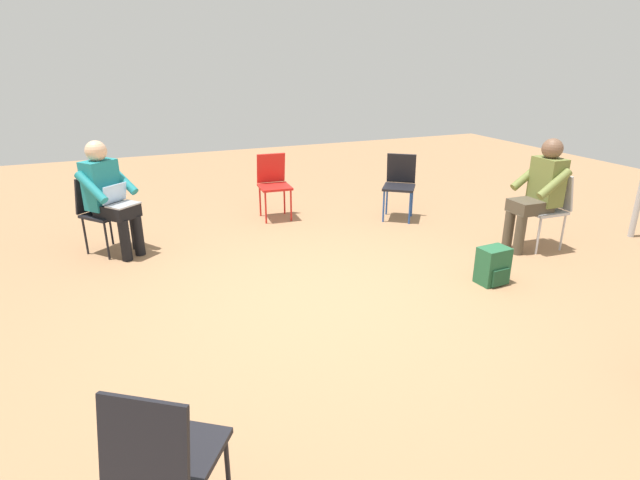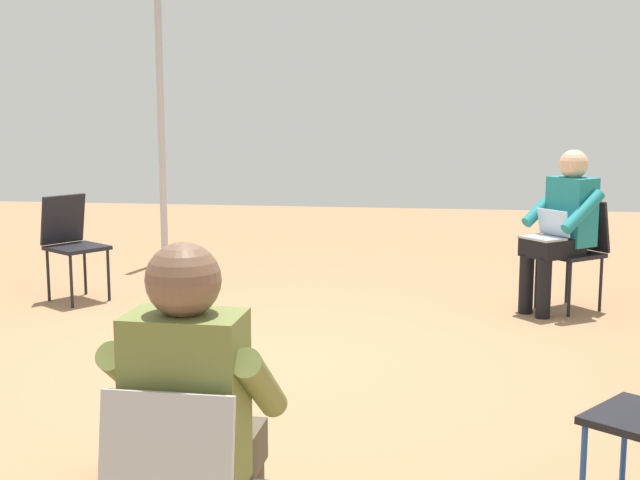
{
  "view_description": "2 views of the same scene",
  "coord_description": "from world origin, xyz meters",
  "px_view_note": "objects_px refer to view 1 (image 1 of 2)",
  "views": [
    {
      "loc": [
        -3.69,
        1.58,
        2.07
      ],
      "look_at": [
        0.2,
        -0.03,
        0.5
      ],
      "focal_mm": 28.0,
      "sensor_mm": 36.0,
      "label": 1
    },
    {
      "loc": [
        1.01,
        -5.18,
        1.65
      ],
      "look_at": [
        0.29,
        0.14,
        0.77
      ],
      "focal_mm": 50.0,
      "sensor_mm": 36.0,
      "label": 2
    }
  ],
  "objects_px": {
    "chair_east": "(273,181)",
    "backpack_near_laptop_user": "(492,268)",
    "chair_south": "(548,205)",
    "chair_northwest": "(163,456)",
    "person_in_olive": "(539,189)",
    "chair_northeast": "(100,208)",
    "person_with_laptop": "(108,193)",
    "chair_southeast": "(400,182)"
  },
  "relations": [
    {
      "from": "chair_east",
      "to": "backpack_near_laptop_user",
      "type": "bearing_deg",
      "value": 118.56
    },
    {
      "from": "chair_east",
      "to": "chair_south",
      "type": "distance_m",
      "value": 3.37
    },
    {
      "from": "chair_east",
      "to": "chair_northwest",
      "type": "xyz_separation_m",
      "value": [
        -4.46,
        1.89,
        0.0
      ]
    },
    {
      "from": "person_in_olive",
      "to": "backpack_near_laptop_user",
      "type": "xyz_separation_m",
      "value": [
        -0.57,
        1.05,
        -0.54
      ]
    },
    {
      "from": "chair_south",
      "to": "chair_northeast",
      "type": "relative_size",
      "value": 1.0
    },
    {
      "from": "chair_east",
      "to": "person_in_olive",
      "type": "relative_size",
      "value": 0.69
    },
    {
      "from": "chair_south",
      "to": "person_with_laptop",
      "type": "bearing_deg",
      "value": 71.97
    },
    {
      "from": "chair_south",
      "to": "backpack_near_laptop_user",
      "type": "height_order",
      "value": "chair_south"
    },
    {
      "from": "person_with_laptop",
      "to": "chair_northwest",
      "type": "bearing_deg",
      "value": 52.45
    },
    {
      "from": "chair_northwest",
      "to": "person_in_olive",
      "type": "relative_size",
      "value": 0.69
    },
    {
      "from": "chair_southeast",
      "to": "chair_northeast",
      "type": "distance_m",
      "value": 3.67
    },
    {
      "from": "chair_southeast",
      "to": "person_in_olive",
      "type": "relative_size",
      "value": 0.69
    },
    {
      "from": "chair_south",
      "to": "person_with_laptop",
      "type": "distance_m",
      "value": 4.82
    },
    {
      "from": "chair_east",
      "to": "person_in_olive",
      "type": "xyz_separation_m",
      "value": [
        -2.25,
        -2.34,
        0.2
      ]
    },
    {
      "from": "chair_northeast",
      "to": "backpack_near_laptop_user",
      "type": "height_order",
      "value": "chair_northeast"
    },
    {
      "from": "person_in_olive",
      "to": "chair_southeast",
      "type": "bearing_deg",
      "value": 28.8
    },
    {
      "from": "chair_northeast",
      "to": "chair_southeast",
      "type": "bearing_deg",
      "value": 137.53
    },
    {
      "from": "chair_northeast",
      "to": "chair_northwest",
      "type": "height_order",
      "value": "same"
    },
    {
      "from": "chair_south",
      "to": "person_in_olive",
      "type": "height_order",
      "value": "person_in_olive"
    },
    {
      "from": "chair_south",
      "to": "chair_east",
      "type": "bearing_deg",
      "value": 50.05
    },
    {
      "from": "person_with_laptop",
      "to": "chair_east",
      "type": "bearing_deg",
      "value": 157.16
    },
    {
      "from": "chair_southeast",
      "to": "person_with_laptop",
      "type": "distance_m",
      "value": 3.57
    },
    {
      "from": "chair_northwest",
      "to": "backpack_near_laptop_user",
      "type": "xyz_separation_m",
      "value": [
        1.65,
        -3.19,
        -0.34
      ]
    },
    {
      "from": "chair_northwest",
      "to": "backpack_near_laptop_user",
      "type": "distance_m",
      "value": 3.61
    },
    {
      "from": "chair_south",
      "to": "chair_northwest",
      "type": "height_order",
      "value": "same"
    },
    {
      "from": "chair_east",
      "to": "chair_northeast",
      "type": "height_order",
      "value": "same"
    },
    {
      "from": "chair_east",
      "to": "chair_south",
      "type": "height_order",
      "value": "same"
    },
    {
      "from": "backpack_near_laptop_user",
      "to": "chair_east",
      "type": "bearing_deg",
      "value": 24.75
    },
    {
      "from": "person_in_olive",
      "to": "person_with_laptop",
      "type": "bearing_deg",
      "value": 71.33
    },
    {
      "from": "chair_south",
      "to": "person_in_olive",
      "type": "xyz_separation_m",
      "value": [
        0.01,
        0.17,
        0.2
      ]
    },
    {
      "from": "chair_northeast",
      "to": "person_with_laptop",
      "type": "distance_m",
      "value": 0.26
    },
    {
      "from": "chair_southeast",
      "to": "person_in_olive",
      "type": "distance_m",
      "value": 1.78
    },
    {
      "from": "chair_southeast",
      "to": "person_with_laptop",
      "type": "bearing_deg",
      "value": 35.85
    },
    {
      "from": "chair_south",
      "to": "person_with_laptop",
      "type": "height_order",
      "value": "person_with_laptop"
    },
    {
      "from": "chair_east",
      "to": "person_in_olive",
      "type": "distance_m",
      "value": 3.25
    },
    {
      "from": "chair_east",
      "to": "person_with_laptop",
      "type": "bearing_deg",
      "value": 20.44
    },
    {
      "from": "chair_south",
      "to": "backpack_near_laptop_user",
      "type": "distance_m",
      "value": 1.38
    },
    {
      "from": "person_with_laptop",
      "to": "chair_south",
      "type": "bearing_deg",
      "value": 120.54
    },
    {
      "from": "chair_northeast",
      "to": "person_in_olive",
      "type": "distance_m",
      "value": 4.81
    },
    {
      "from": "chair_northeast",
      "to": "backpack_near_laptop_user",
      "type": "bearing_deg",
      "value": 106.2
    },
    {
      "from": "chair_northwest",
      "to": "person_with_laptop",
      "type": "height_order",
      "value": "person_with_laptop"
    },
    {
      "from": "chair_east",
      "to": "person_with_laptop",
      "type": "relative_size",
      "value": 0.69
    }
  ]
}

